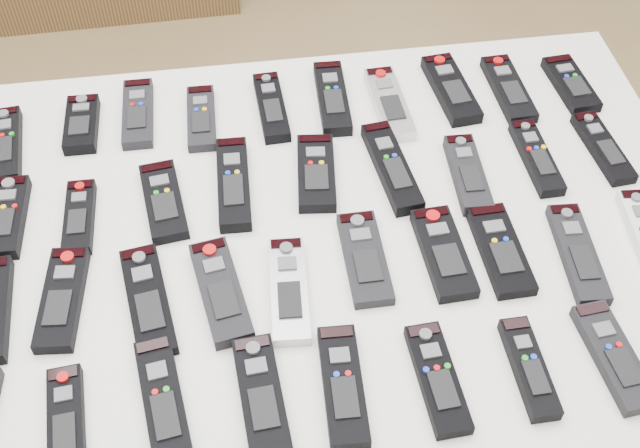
{
  "coord_description": "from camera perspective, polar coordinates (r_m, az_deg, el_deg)",
  "views": [
    {
      "loc": [
        0.03,
        -0.93,
        1.75
      ],
      "look_at": [
        0.14,
        -0.12,
        0.8
      ],
      "focal_mm": 45.0,
      "sensor_mm": 36.0,
      "label": 1
    }
  ],
  "objects": [
    {
      "name": "ground",
      "position": [
        1.98,
        -4.69,
        -12.89
      ],
      "size": [
        4.0,
        4.0,
        0.0
      ],
      "primitive_type": "plane",
      "color": "#9A764E",
      "rests_on": "ground"
    },
    {
      "name": "table",
      "position": [
        1.31,
        0.0,
        -2.22
      ],
      "size": [
        1.25,
        0.88,
        0.78
      ],
      "color": "white",
      "rests_on": "ground"
    },
    {
      "name": "remote_0",
      "position": [
        1.48,
        -21.5,
        5.22
      ],
      "size": [
        0.07,
        0.18,
        0.02
      ],
      "primitive_type": "cube",
      "rotation": [
        0.0,
        0.0,
        0.08
      ],
      "color": "black",
      "rests_on": "table"
    },
    {
      "name": "remote_1",
      "position": [
        1.48,
        -16.59,
        6.82
      ],
      "size": [
        0.06,
        0.13,
        0.02
      ],
      "primitive_type": "cube",
      "rotation": [
        0.0,
        0.0,
        -0.02
      ],
      "color": "black",
      "rests_on": "table"
    },
    {
      "name": "remote_2",
      "position": [
        1.48,
        -12.82,
        7.67
      ],
      "size": [
        0.05,
        0.17,
        0.02
      ],
      "primitive_type": "cube",
      "rotation": [
        0.0,
        0.0,
        -0.01
      ],
      "color": "black",
      "rests_on": "table"
    },
    {
      "name": "remote_3",
      "position": [
        1.45,
        -8.44,
        7.46
      ],
      "size": [
        0.05,
        0.16,
        0.02
      ],
      "primitive_type": "cube",
      "rotation": [
        0.0,
        0.0,
        -0.02
      ],
      "color": "black",
      "rests_on": "table"
    },
    {
      "name": "remote_4",
      "position": [
        1.45,
        -3.47,
        8.29
      ],
      "size": [
        0.05,
        0.17,
        0.02
      ],
      "primitive_type": "cube",
      "rotation": [
        0.0,
        0.0,
        0.04
      ],
      "color": "black",
      "rests_on": "table"
    },
    {
      "name": "remote_5",
      "position": [
        1.47,
        0.88,
        8.95
      ],
      "size": [
        0.06,
        0.19,
        0.02
      ],
      "primitive_type": "cube",
      "rotation": [
        0.0,
        0.0,
        -0.04
      ],
      "color": "black",
      "rests_on": "table"
    },
    {
      "name": "remote_6",
      "position": [
        1.46,
        4.94,
        8.5
      ],
      "size": [
        0.06,
        0.18,
        0.02
      ],
      "primitive_type": "cube",
      "rotation": [
        0.0,
        0.0,
        0.04
      ],
      "color": "#B7B7BC",
      "rests_on": "table"
    },
    {
      "name": "remote_7",
      "position": [
        1.51,
        9.29,
        9.45
      ],
      "size": [
        0.07,
        0.18,
        0.02
      ],
      "primitive_type": "cube",
      "rotation": [
        0.0,
        0.0,
        0.1
      ],
      "color": "black",
      "rests_on": "table"
    },
    {
      "name": "remote_8",
      "position": [
        1.53,
        13.25,
        9.32
      ],
      "size": [
        0.06,
        0.18,
        0.02
      ],
      "primitive_type": "cube",
      "rotation": [
        0.0,
        0.0,
        0.03
      ],
      "color": "black",
      "rests_on": "table"
    },
    {
      "name": "remote_9",
      "position": [
        1.57,
        17.4,
        9.47
      ],
      "size": [
        0.07,
        0.15,
        0.02
      ],
      "primitive_type": "cube",
      "rotation": [
        0.0,
        0.0,
        0.07
      ],
      "color": "black",
      "rests_on": "table"
    },
    {
      "name": "remote_10",
      "position": [
        1.36,
        -21.46,
        0.45
      ],
      "size": [
        0.06,
        0.16,
        0.02
      ],
      "primitive_type": "cube",
      "rotation": [
        0.0,
        0.0,
        -0.03
      ],
      "color": "black",
      "rests_on": "table"
    },
    {
      "name": "remote_11",
      "position": [
        1.32,
        -16.74,
        0.47
      ],
      "size": [
        0.05,
        0.14,
        0.02
      ],
      "primitive_type": "cube",
      "rotation": [
        0.0,
        0.0,
        -0.01
      ],
      "color": "black",
      "rests_on": "table"
    },
    {
      "name": "remote_12",
      "position": [
        1.31,
        -11.06,
        1.6
      ],
      "size": [
        0.08,
        0.17,
        0.02
      ],
      "primitive_type": "cube",
      "rotation": [
        0.0,
        0.0,
        0.13
      ],
      "color": "black",
      "rests_on": "table"
    },
    {
      "name": "remote_13",
      "position": [
        1.32,
        -6.17,
        2.88
      ],
      "size": [
        0.06,
        0.2,
        0.02
      ],
      "primitive_type": "cube",
      "rotation": [
        0.0,
        0.0,
        -0.03
      ],
      "color": "black",
      "rests_on": "table"
    },
    {
      "name": "remote_14",
      "position": [
        1.33,
        -0.28,
        3.67
      ],
      "size": [
        0.08,
        0.17,
        0.02
      ],
      "primitive_type": "cube",
      "rotation": [
        0.0,
        0.0,
        -0.11
      ],
      "color": "black",
      "rests_on": "table"
    },
    {
      "name": "remote_15",
      "position": [
        1.35,
        5.12,
        4.05
      ],
      "size": [
        0.07,
        0.2,
        0.02
      ],
      "primitive_type": "cube",
      "rotation": [
        0.0,
        0.0,
        0.11
      ],
      "color": "black",
      "rests_on": "table"
    },
    {
      "name": "remote_16",
      "position": [
        1.35,
        10.45,
        3.53
      ],
      "size": [
        0.06,
        0.17,
        0.02
      ],
      "primitive_type": "cube",
      "rotation": [
        0.0,
        0.0,
        -0.04
      ],
      "color": "black",
      "rests_on": "table"
    },
    {
      "name": "remote_17",
      "position": [
        1.41,
        15.13,
        4.59
      ],
      "size": [
        0.05,
        0.17,
        0.02
      ],
      "primitive_type": "cube",
      "rotation": [
        0.0,
        0.0,
        0.02
      ],
      "color": "black",
      "rests_on": "table"
    },
    {
      "name": "remote_18",
      "position": [
        1.46,
        19.47,
        5.14
      ],
      "size": [
        0.06,
        0.17,
        0.02
      ],
      "primitive_type": "cube",
      "rotation": [
        0.0,
        0.0,
        0.09
      ],
      "color": "black",
      "rests_on": "table"
    },
    {
      "name": "remote_20",
      "position": [
        1.23,
        -17.86,
        -5.07
      ],
      "size": [
        0.07,
        0.18,
        0.02
      ],
      "primitive_type": "cube",
      "rotation": [
        0.0,
        0.0,
        -0.1
      ],
      "color": "black",
      "rests_on": "table"
    },
    {
      "name": "remote_21",
      "position": [
        1.19,
        -12.13,
        -5.36
      ],
      "size": [
        0.08,
        0.2,
        0.02
      ],
      "primitive_type": "cube",
      "rotation": [
        0.0,
        0.0,
        0.16
      ],
      "color": "black",
      "rests_on": "table"
    },
    {
      "name": "remote_22",
      "position": [
        1.18,
        -7.07,
        -4.77
      ],
      "size": [
        0.09,
        0.19,
        0.02
      ],
      "primitive_type": "cube",
      "rotation": [
        0.0,
        0.0,
        0.17
      ],
      "color": "black",
      "rests_on": "table"
    },
    {
      "name": "remote_23",
      "position": [
        1.18,
        -2.23,
        -4.71
      ],
      "size": [
        0.07,
        0.19,
        0.02
      ],
      "primitive_type": "cube",
      "rotation": [
        0.0,
        0.0,
        -0.06
      ],
      "color": "#B7B7BC",
      "rests_on": "table"
    },
    {
      "name": "remote_24",
      "position": [
        1.22,
        3.19,
        -2.44
      ],
      "size": [
        0.06,
        0.17,
        0.02
      ],
      "primitive_type": "cube",
      "rotation": [
        0.0,
        0.0,
        0.0
      ],
      "color": "black",
      "rests_on": "table"
    },
    {
      "name": "remote_25",
      "position": [
        1.23,
        8.78,
        -2.04
      ],
      "size": [
        0.07,
        0.17,
        0.02
      ],
      "primitive_type": "cube",
      "rotation": [
        0.0,
        0.0,
        0.04
      ],
      "color": "black",
      "rests_on": "table"
    },
    {
      "name": "remote_26",
      "position": [
        1.26,
        12.71,
        -1.81
      ],
      "size": [
        0.06,
        0.17,
        0.02
      ],
      "primitive_type": "cube",
      "rotation": [
        0.0,
        0.0,
        0.02
      ],
      "color": "black",
      "rests_on": "table"
    },
    {
      "name": "remote_27",
      "position": [
        1.28,
        17.85,
        -2.0
      ],
      "size": [
        0.06,
        0.19,
        0.02
      ],
      "primitive_type": "cube",
      "rotation": [
        0.0,
        0.0,
        -0.07
      ],
      "color": "black",
      "rests_on": "table"
    },
    {
      "name": "remote_30",
      "position": [
        1.12,
        -17.61,
        -13.27
      ],
      "size": [
        0.06,
        0.16,
        0.02
      ],
      "primitive_type": "cube",
      "rotation": [
        0.0,
        0.0,
        0.08
      ],
      "color": "black",
      "rests_on": "table"
    },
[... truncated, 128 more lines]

